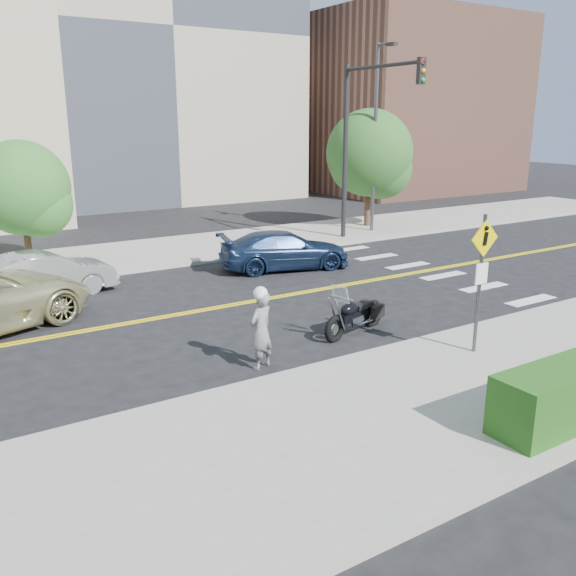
# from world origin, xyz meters

# --- Properties ---
(ground_plane) EXTENTS (120.00, 120.00, 0.00)m
(ground_plane) POSITION_xyz_m (0.00, 0.00, 0.00)
(ground_plane) COLOR black
(ground_plane) RESTS_ON ground
(sidewalk_near) EXTENTS (60.00, 5.00, 0.15)m
(sidewalk_near) POSITION_xyz_m (0.00, -7.50, 0.07)
(sidewalk_near) COLOR #9E9B91
(sidewalk_near) RESTS_ON ground_plane
(sidewalk_far) EXTENTS (60.00, 5.00, 0.15)m
(sidewalk_far) POSITION_xyz_m (0.00, 7.50, 0.07)
(sidewalk_far) COLOR #9E9B91
(sidewalk_far) RESTS_ON ground_plane
(building_mid) EXTENTS (18.00, 14.00, 20.00)m
(building_mid) POSITION_xyz_m (8.00, 26.00, 10.00)
(building_mid) COLOR #A39984
(building_mid) RESTS_ON ground_plane
(building_right) EXTENTS (14.00, 12.00, 12.00)m
(building_right) POSITION_xyz_m (26.00, 20.00, 6.00)
(building_right) COLOR #8C5947
(building_right) RESTS_ON ground_plane
(lamp_post) EXTENTS (0.16, 0.16, 8.00)m
(lamp_post) POSITION_xyz_m (12.00, 6.50, 4.15)
(lamp_post) COLOR #4C4C51
(lamp_post) RESTS_ON sidewalk_far
(traffic_light) EXTENTS (0.28, 4.50, 7.00)m
(traffic_light) POSITION_xyz_m (10.00, 5.08, 4.67)
(traffic_light) COLOR black
(traffic_light) RESTS_ON sidewalk_far
(pedestrian_sign) EXTENTS (0.78, 0.08, 3.00)m
(pedestrian_sign) POSITION_xyz_m (4.20, -6.31, 1.96)
(pedestrian_sign) COLOR #4C4C51
(pedestrian_sign) RESTS_ON sidewalk_near
(motorcyclist) EXTENTS (0.71, 0.59, 1.77)m
(motorcyclist) POSITION_xyz_m (-0.00, -4.32, 0.88)
(motorcyclist) COLOR silver
(motorcyclist) RESTS_ON ground
(motorcycle) EXTENTS (2.26, 1.22, 1.32)m
(motorcycle) POSITION_xyz_m (3.01, -3.65, 0.66)
(motorcycle) COLOR black
(motorcycle) RESTS_ON ground
(parked_car_silver) EXTENTS (4.16, 1.80, 1.33)m
(parked_car_silver) POSITION_xyz_m (-2.70, 3.67, 0.67)
(parked_car_silver) COLOR #A3A7AB
(parked_car_silver) RESTS_ON ground
(parked_car_blue) EXTENTS (4.84, 2.90, 1.31)m
(parked_car_blue) POSITION_xyz_m (5.07, 2.88, 0.66)
(parked_car_blue) COLOR navy
(parked_car_blue) RESTS_ON ground
(tree_far_a) EXTENTS (3.21, 3.21, 4.39)m
(tree_far_a) POSITION_xyz_m (-2.39, 7.79, 2.78)
(tree_far_a) COLOR #382619
(tree_far_a) RESTS_ON ground
(tree_far_b) EXTENTS (4.00, 4.00, 5.53)m
(tree_far_b) POSITION_xyz_m (12.68, 7.67, 3.52)
(tree_far_b) COLOR #382619
(tree_far_b) RESTS_ON ground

